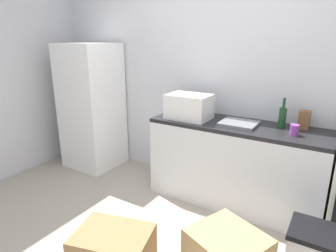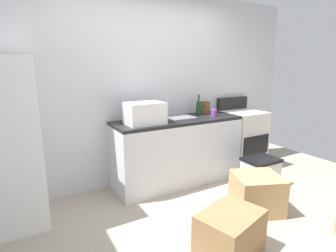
# 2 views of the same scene
# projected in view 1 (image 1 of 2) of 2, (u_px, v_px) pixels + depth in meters

# --- Properties ---
(wall_back) EXTENTS (5.00, 0.10, 2.60)m
(wall_back) POSITION_uv_depth(u_px,v_px,m) (224.00, 79.00, 3.29)
(wall_back) COLOR silver
(wall_back) RESTS_ON ground_plane
(kitchen_counter) EXTENTS (1.80, 0.60, 0.90)m
(kitchen_counter) POSITION_uv_depth(u_px,v_px,m) (234.00, 164.00, 3.10)
(kitchen_counter) COLOR silver
(kitchen_counter) RESTS_ON ground_plane
(refrigerator) EXTENTS (0.68, 0.66, 1.69)m
(refrigerator) POSITION_uv_depth(u_px,v_px,m) (92.00, 106.00, 3.98)
(refrigerator) COLOR white
(refrigerator) RESTS_ON ground_plane
(microwave) EXTENTS (0.46, 0.34, 0.27)m
(microwave) POSITION_uv_depth(u_px,v_px,m) (189.00, 107.00, 3.14)
(microwave) COLOR white
(microwave) RESTS_ON kitchen_counter
(sink_basin) EXTENTS (0.36, 0.32, 0.03)m
(sink_basin) POSITION_uv_depth(u_px,v_px,m) (239.00, 123.00, 2.94)
(sink_basin) COLOR slate
(sink_basin) RESTS_ON kitchen_counter
(wine_bottle) EXTENTS (0.07, 0.07, 0.30)m
(wine_bottle) POSITION_uv_depth(u_px,v_px,m) (282.00, 117.00, 2.82)
(wine_bottle) COLOR #193F1E
(wine_bottle) RESTS_ON kitchen_counter
(coffee_mug) EXTENTS (0.08, 0.08, 0.10)m
(coffee_mug) POSITION_uv_depth(u_px,v_px,m) (294.00, 130.00, 2.61)
(coffee_mug) COLOR purple
(coffee_mug) RESTS_ON kitchen_counter
(knife_block) EXTENTS (0.10, 0.10, 0.18)m
(knife_block) POSITION_uv_depth(u_px,v_px,m) (304.00, 120.00, 2.79)
(knife_block) COLOR brown
(knife_block) RESTS_ON kitchen_counter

